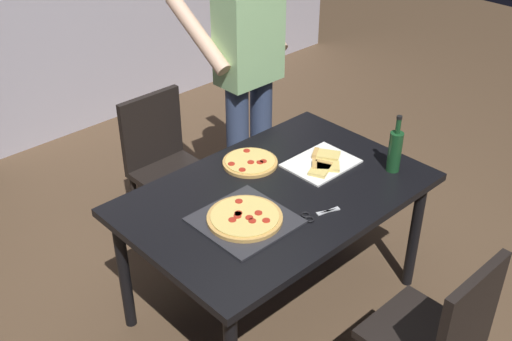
% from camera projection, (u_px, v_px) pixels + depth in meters
% --- Properties ---
extents(ground_plane, '(12.00, 12.00, 0.00)m').
position_uv_depth(ground_plane, '(274.00, 302.00, 3.49)').
color(ground_plane, brown).
extents(dining_table, '(1.51, 0.99, 0.75)m').
position_uv_depth(dining_table, '(276.00, 203.00, 3.14)').
color(dining_table, black).
rests_on(dining_table, ground_plane).
extents(chair_near_camera, '(0.42, 0.42, 0.90)m').
position_uv_depth(chair_near_camera, '(440.00, 332.00, 2.62)').
color(chair_near_camera, black).
rests_on(chair_near_camera, ground_plane).
extents(chair_far_side, '(0.42, 0.42, 0.90)m').
position_uv_depth(chair_far_side, '(164.00, 158.00, 3.83)').
color(chair_far_side, black).
rests_on(chair_far_side, ground_plane).
extents(person_serving_pizza, '(0.55, 0.54, 1.75)m').
position_uv_depth(person_serving_pizza, '(247.00, 72.00, 3.72)').
color(person_serving_pizza, '#38476B').
rests_on(person_serving_pizza, ground_plane).
extents(pepperoni_pizza_on_tray, '(0.41, 0.41, 0.04)m').
position_uv_depth(pepperoni_pizza_on_tray, '(245.00, 219.00, 2.87)').
color(pepperoni_pizza_on_tray, '#2D2D33').
rests_on(pepperoni_pizza_on_tray, dining_table).
extents(pizza_slices_on_towel, '(0.36, 0.28, 0.03)m').
position_uv_depth(pizza_slices_on_towel, '(322.00, 163.00, 3.30)').
color(pizza_slices_on_towel, white).
rests_on(pizza_slices_on_towel, dining_table).
extents(wine_bottle, '(0.07, 0.07, 0.32)m').
position_uv_depth(wine_bottle, '(395.00, 150.00, 3.20)').
color(wine_bottle, '#194723').
rests_on(wine_bottle, dining_table).
extents(kitchen_scissors, '(0.20, 0.11, 0.01)m').
position_uv_depth(kitchen_scissors, '(315.00, 215.00, 2.91)').
color(kitchen_scissors, silver).
rests_on(kitchen_scissors, dining_table).
extents(second_pizza_plain, '(0.29, 0.29, 0.03)m').
position_uv_depth(second_pizza_plain, '(250.00, 162.00, 3.30)').
color(second_pizza_plain, tan).
rests_on(second_pizza_plain, dining_table).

